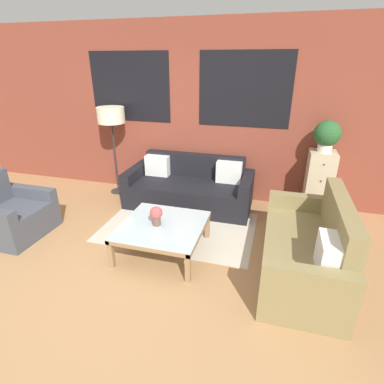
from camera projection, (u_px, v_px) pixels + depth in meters
ground_plane at (123, 275)px, 3.35m from camera, size 16.00×16.00×0.00m
wall_back_brick at (185, 113)px, 4.94m from camera, size 8.40×0.09×2.80m
rug at (179, 227)px, 4.32m from camera, size 2.13×1.41×0.00m
couch_dark at (190, 189)px, 4.91m from camera, size 2.00×0.88×0.78m
settee_vintage at (307, 250)px, 3.25m from camera, size 0.80×1.70×0.92m
armchair_corner at (11, 216)px, 4.05m from camera, size 0.80×0.85×0.84m
coffee_table at (163, 228)px, 3.65m from camera, size 0.99×0.99×0.38m
floor_lamp at (111, 118)px, 4.96m from camera, size 0.45×0.45×1.51m
drawer_cabinet at (318, 184)px, 4.51m from camera, size 0.37×0.43×1.00m
potted_plant at (327, 135)px, 4.21m from camera, size 0.37×0.37×0.45m
flower_vase at (156, 215)px, 3.57m from camera, size 0.15×0.15×0.24m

